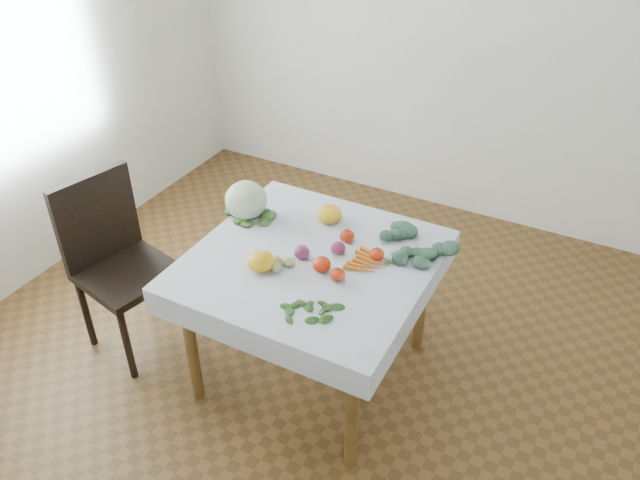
# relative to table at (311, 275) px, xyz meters

# --- Properties ---
(ground) EXTENTS (4.00, 4.00, 0.00)m
(ground) POSITION_rel_table_xyz_m (0.00, 0.00, -0.65)
(ground) COLOR brown
(back_wall) EXTENTS (4.00, 0.04, 2.70)m
(back_wall) POSITION_rel_table_xyz_m (0.00, 2.00, 0.70)
(back_wall) COLOR white
(back_wall) RESTS_ON ground
(table) EXTENTS (1.00, 1.00, 0.75)m
(table) POSITION_rel_table_xyz_m (0.00, 0.00, 0.00)
(table) COLOR brown
(table) RESTS_ON ground
(tablecloth) EXTENTS (1.12, 1.12, 0.01)m
(tablecloth) POSITION_rel_table_xyz_m (0.00, 0.00, 0.10)
(tablecloth) COLOR silver
(tablecloth) RESTS_ON table
(chair) EXTENTS (0.55, 0.55, 1.01)m
(chair) POSITION_rel_table_xyz_m (-1.07, -0.24, -0.08)
(chair) COLOR black
(chair) RESTS_ON ground
(cabbage) EXTENTS (0.28, 0.28, 0.20)m
(cabbage) POSITION_rel_table_xyz_m (-0.48, 0.17, 0.20)
(cabbage) COLOR #B6C6A5
(cabbage) RESTS_ON tablecloth
(tomato_a) EXTENTS (0.10, 0.10, 0.07)m
(tomato_a) POSITION_rel_table_xyz_m (0.09, 0.21, 0.13)
(tomato_a) COLOR red
(tomato_a) RESTS_ON tablecloth
(tomato_b) EXTENTS (0.07, 0.07, 0.06)m
(tomato_b) POSITION_rel_table_xyz_m (0.19, -0.09, 0.13)
(tomato_b) COLOR red
(tomato_b) RESTS_ON tablecloth
(tomato_c) EXTENTS (0.11, 0.11, 0.07)m
(tomato_c) POSITION_rel_table_xyz_m (0.09, -0.06, 0.14)
(tomato_c) COLOR red
(tomato_c) RESTS_ON tablecloth
(tomato_d) EXTENTS (0.09, 0.09, 0.06)m
(tomato_d) POSITION_rel_table_xyz_m (0.28, 0.14, 0.13)
(tomato_d) COLOR red
(tomato_d) RESTS_ON tablecloth
(heirloom_back) EXTENTS (0.16, 0.16, 0.09)m
(heirloom_back) POSITION_rel_table_xyz_m (-0.07, 0.33, 0.15)
(heirloom_back) COLOR yellow
(heirloom_back) RESTS_ON tablecloth
(heirloom_front) EXTENTS (0.15, 0.15, 0.09)m
(heirloom_front) POSITION_rel_table_xyz_m (-0.16, -0.18, 0.15)
(heirloom_front) COLOR yellow
(heirloom_front) RESTS_ON tablecloth
(onion_a) EXTENTS (0.07, 0.07, 0.06)m
(onion_a) POSITION_rel_table_xyz_m (0.10, 0.10, 0.13)
(onion_a) COLOR #621C44
(onion_a) RESTS_ON tablecloth
(onion_b) EXTENTS (0.09, 0.09, 0.06)m
(onion_b) POSITION_rel_table_xyz_m (-0.04, -0.02, 0.13)
(onion_b) COLOR #621C44
(onion_b) RESTS_ON tablecloth
(tomatillo_cluster) EXTENTS (0.13, 0.10, 0.04)m
(tomatillo_cluster) POSITION_rel_table_xyz_m (-0.09, -0.14, 0.12)
(tomatillo_cluster) COLOR #B5BD6D
(tomatillo_cluster) RESTS_ON tablecloth
(carrot_bunch) EXTENTS (0.17, 0.20, 0.03)m
(carrot_bunch) POSITION_rel_table_xyz_m (0.27, 0.08, 0.12)
(carrot_bunch) COLOR #D95E18
(carrot_bunch) RESTS_ON tablecloth
(kale_bunch) EXTENTS (0.38, 0.33, 0.05)m
(kale_bunch) POSITION_rel_table_xyz_m (0.41, 0.29, 0.13)
(kale_bunch) COLOR #385C49
(kale_bunch) RESTS_ON tablecloth
(basil_bunch) EXTENTS (0.23, 0.20, 0.01)m
(basil_bunch) POSITION_rel_table_xyz_m (0.19, -0.35, 0.11)
(basil_bunch) COLOR #265219
(basil_bunch) RESTS_ON tablecloth
(dill_bunch) EXTENTS (0.26, 0.20, 0.03)m
(dill_bunch) POSITION_rel_table_xyz_m (-0.47, 0.18, 0.12)
(dill_bunch) COLOR #487837
(dill_bunch) RESTS_ON tablecloth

